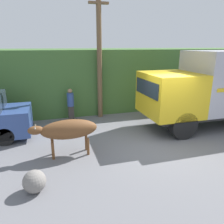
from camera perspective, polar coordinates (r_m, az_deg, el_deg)
The scene contains 7 objects.
ground_plane at distance 8.25m, azimuth 12.92°, elevation -8.22°, with size 60.00×60.00×0.00m, color slate.
hillside_embankment at distance 13.77m, azimuth -0.19°, elevation 9.41°, with size 32.00×5.24×3.25m.
building_backdrop at distance 12.23m, azimuth -24.72°, elevation 5.67°, with size 4.56×2.70×2.71m.
brown_cow at distance 7.13m, azimuth -11.48°, elevation -4.56°, with size 2.15×0.63×1.20m.
pedestrian_on_hill at distance 10.42m, azimuth -10.76°, elevation 2.25°, with size 0.31×0.31×1.54m.
utility_pole at distance 10.54m, azimuth -3.32°, elevation 15.01°, with size 0.90×0.23×5.95m.
roadside_rock at distance 5.90m, azimuth -19.61°, elevation -16.71°, with size 0.57×0.57×0.57m.
Camera 1 is at (-3.79, -6.45, 3.47)m, focal length 35.00 mm.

